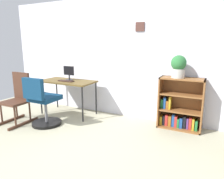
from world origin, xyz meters
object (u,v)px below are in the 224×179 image
potted_plant_on_shelf (178,66)px  bookshelf_low (180,106)px  office_chair (43,105)px  monitor (69,73)px  rocking_chair (18,98)px  desk (68,83)px  keyboard (66,81)px

potted_plant_on_shelf → bookshelf_low: bearing=41.0°
bookshelf_low → potted_plant_on_shelf: 0.70m
office_chair → bookshelf_low: (2.16, 1.00, -0.00)m
monitor → rocking_chair: (-0.52, -0.85, -0.39)m
desk → monitor: size_ratio=3.90×
desk → potted_plant_on_shelf: (2.11, 0.23, 0.43)m
monitor → keyboard: (0.04, -0.15, -0.14)m
desk → keyboard: 0.11m
rocking_chair → potted_plant_on_shelf: bearing=20.8°
desk → office_chair: (0.01, -0.72, -0.26)m
keyboard → office_chair: size_ratio=0.37×
desk → bookshelf_low: 2.21m
monitor → office_chair: (0.02, -0.79, -0.46)m
bookshelf_low → rocking_chair: bearing=-158.7°
monitor → potted_plant_on_shelf: size_ratio=0.77×
monitor → bookshelf_low: (2.18, 0.21, -0.46)m
desk → potted_plant_on_shelf: size_ratio=3.02×
desk → office_chair: 0.76m
office_chair → potted_plant_on_shelf: (2.10, 0.94, 0.69)m
rocking_chair → potted_plant_on_shelf: size_ratio=2.49×
desk → rocking_chair: bearing=-124.4°
keyboard → rocking_chair: size_ratio=0.36×
keyboard → potted_plant_on_shelf: (2.08, 0.31, 0.37)m
rocking_chair → bookshelf_low: size_ratio=1.04×
office_chair → bookshelf_low: office_chair is taller
bookshelf_low → potted_plant_on_shelf: potted_plant_on_shelf is taller
office_chair → potted_plant_on_shelf: size_ratio=2.40×
office_chair → potted_plant_on_shelf: bearing=24.2°
rocking_chair → keyboard: bearing=51.2°
desk → monitor: monitor is taller
bookshelf_low → desk: bearing=-172.7°
monitor → rocking_chair: bearing=-121.6°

